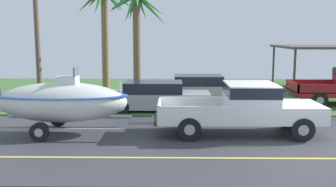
{
  "coord_description": "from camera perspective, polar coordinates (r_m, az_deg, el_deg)",
  "views": [
    {
      "loc": [
        -4.12,
        -12.74,
        3.57
      ],
      "look_at": [
        -4.34,
        1.06,
        1.46
      ],
      "focal_mm": 41.75,
      "sensor_mm": 36.0,
      "label": 1
    }
  ],
  "objects": [
    {
      "name": "ground",
      "position": [
        21.82,
        11.79,
        -0.93
      ],
      "size": [
        36.0,
        22.0,
        0.11
      ],
      "color": "#38383D"
    },
    {
      "name": "carport_awning",
      "position": [
        27.35,
        22.23,
        6.21
      ],
      "size": [
        6.08,
        5.44,
        2.82
      ],
      "color": "#4C4238",
      "rests_on": "ground"
    },
    {
      "name": "boat_on_trailer",
      "position": [
        14.52,
        -15.29,
        -1.17
      ],
      "size": [
        5.93,
        2.41,
        2.41
      ],
      "color": "gray",
      "rests_on": "ground"
    },
    {
      "name": "parked_sedan_far",
      "position": [
        21.05,
        4.89,
        0.75
      ],
      "size": [
        4.56,
        1.95,
        1.38
      ],
      "color": "#99999E",
      "rests_on": "ground"
    },
    {
      "name": "pickup_truck_towing",
      "position": [
        14.22,
        11.77,
        -1.77
      ],
      "size": [
        5.99,
        2.13,
        1.84
      ],
      "color": "silver",
      "rests_on": "ground"
    },
    {
      "name": "palm_tree_mid",
      "position": [
        20.3,
        -4.62,
        11.14
      ],
      "size": [
        3.24,
        3.07,
        5.91
      ],
      "color": "brown",
      "rests_on": "ground"
    },
    {
      "name": "parked_sedan_near",
      "position": [
        18.19,
        -1.57,
        -0.47
      ],
      "size": [
        4.75,
        1.88,
        1.38
      ],
      "color": "#99999E",
      "rests_on": "ground"
    },
    {
      "name": "palm_tree_near_left",
      "position": [
        21.88,
        -9.17,
        11.83
      ],
      "size": [
        3.24,
        3.16,
        6.41
      ],
      "color": "brown",
      "rests_on": "ground"
    },
    {
      "name": "utility_pole",
      "position": [
        18.98,
        -18.6,
        9.16
      ],
      "size": [
        0.24,
        1.8,
        7.44
      ],
      "color": "brown",
      "rests_on": "ground"
    }
  ]
}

